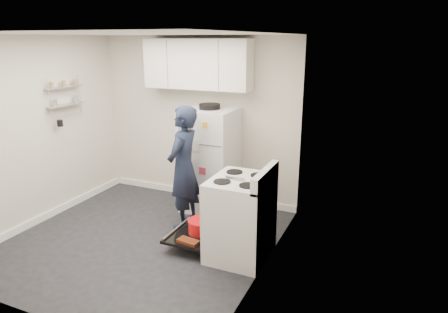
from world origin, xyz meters
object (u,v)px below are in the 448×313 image
at_px(refrigerator, 210,160).
at_px(person, 184,168).
at_px(electric_range, 239,218).
at_px(open_oven_door, 198,230).

height_order(refrigerator, person, person).
bearing_deg(electric_range, open_oven_door, 177.56).
height_order(open_oven_door, person, person).
bearing_deg(refrigerator, open_oven_door, -72.51).
xyz_separation_m(electric_range, open_oven_door, (-0.55, 0.02, -0.27)).
xyz_separation_m(electric_range, person, (-0.96, 0.44, 0.35)).
relative_size(open_oven_door, person, 0.44).
distance_m(electric_range, open_oven_door, 0.62).
distance_m(electric_range, refrigerator, 1.45).
relative_size(electric_range, open_oven_door, 1.52).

